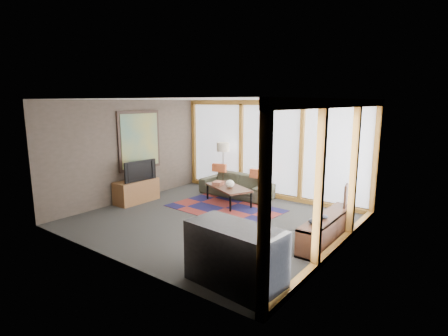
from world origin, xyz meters
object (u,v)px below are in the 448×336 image
Objects in this scene: bookshelf at (327,229)px; television at (138,170)px; sofa at (236,185)px; floor_lamp at (223,167)px; bar_counter at (235,256)px; coffee_table at (228,195)px; tv_console at (137,191)px.

television reaches higher than bookshelf.
sofa is 1.43× the size of floor_lamp.
sofa is at bearing 153.09° from bookshelf.
bar_counter is at bearing -108.58° from television.
bookshelf is 2.37m from bar_counter.
floor_lamp is at bearing 154.94° from bookshelf.
sofa is 1.55× the size of coffee_table.
bookshelf is at bearing -16.85° from coffee_table.
television is (-4.81, -0.39, 0.59)m from bookshelf.
floor_lamp is at bearing 168.04° from sofa.
sofa reaches higher than tv_console.
bookshelf is 2.18× the size of television.
floor_lamp reaches higher than bar_counter.
coffee_table is (0.82, -0.86, -0.49)m from floor_lamp.
bookshelf is (3.72, -1.74, -0.46)m from floor_lamp.
tv_console is (-4.89, -0.41, 0.04)m from bookshelf.
tv_console is 0.83× the size of bar_counter.
floor_lamp is 1.08× the size of coffee_table.
floor_lamp is 1.24× the size of tv_console.
floor_lamp is at bearing 133.49° from coffee_table.
coffee_table is 1.45× the size of television.
bookshelf is 4.86m from television.
bar_counter is at bearing -54.17° from sofa.
tv_console is 4.83m from bar_counter.
bar_counter is (2.72, -3.93, 0.14)m from sofa.
coffee_table is at bearing 163.15° from bookshelf.
floor_lamp is 1.56× the size of television.
television is at bearing -175.33° from bookshelf.
sofa is 2.24× the size of television.
television is (-1.63, -2.01, 0.54)m from sofa.
sofa reaches higher than bookshelf.
floor_lamp is (-0.54, 0.13, 0.41)m from sofa.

